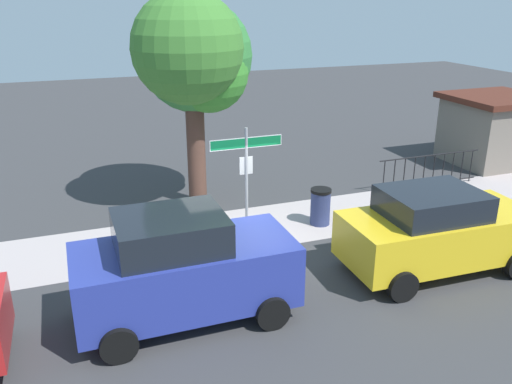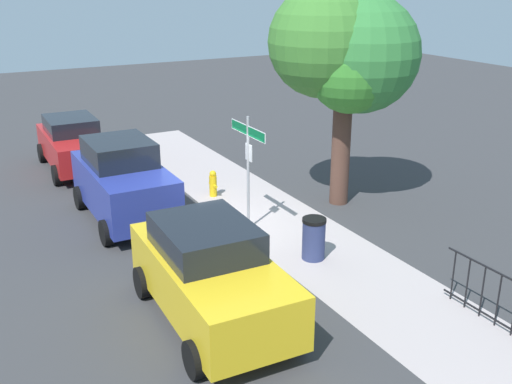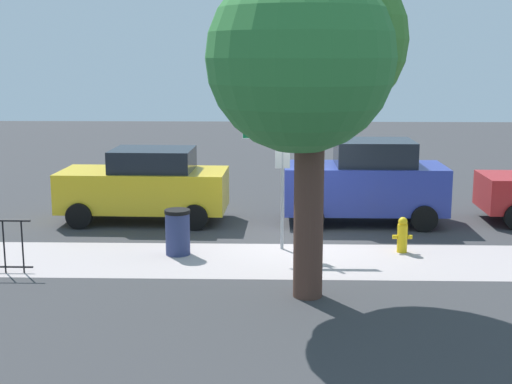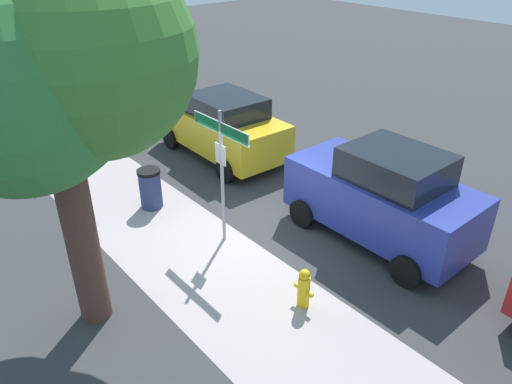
{
  "view_description": "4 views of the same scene",
  "coord_description": "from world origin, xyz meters",
  "px_view_note": "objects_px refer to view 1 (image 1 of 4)",
  "views": [
    {
      "loc": [
        -3.36,
        -10.73,
        5.75
      ],
      "look_at": [
        0.69,
        0.29,
        1.38
      ],
      "focal_mm": 37.39,
      "sensor_mm": 36.0,
      "label": 1
    },
    {
      "loc": [
        12.98,
        -6.12,
        6.1
      ],
      "look_at": [
        1.33,
        0.17,
        1.29
      ],
      "focal_mm": 42.04,
      "sensor_mm": 36.0,
      "label": 2
    },
    {
      "loc": [
        0.66,
        15.62,
        4.21
      ],
      "look_at": [
        1.09,
        -0.26,
        1.15
      ],
      "focal_mm": 50.12,
      "sensor_mm": 36.0,
      "label": 3
    },
    {
      "loc": [
        -6.63,
        5.56,
        5.99
      ],
      "look_at": [
        0.2,
        -0.25,
        1.04
      ],
      "focal_mm": 34.1,
      "sensor_mm": 36.0,
      "label": 4
    }
  ],
  "objects_px": {
    "utility_shed": "(494,129)",
    "fire_hydrant": "(138,243)",
    "car_yellow": "(437,230)",
    "trash_bin": "(320,206)",
    "car_blue": "(183,268)",
    "street_sign": "(246,164)",
    "shade_tree": "(195,57)"
  },
  "relations": [
    {
      "from": "utility_shed",
      "to": "street_sign",
      "type": "bearing_deg",
      "value": -162.13
    },
    {
      "from": "car_blue",
      "to": "trash_bin",
      "type": "height_order",
      "value": "car_blue"
    },
    {
      "from": "street_sign",
      "to": "shade_tree",
      "type": "bearing_deg",
      "value": 96.95
    },
    {
      "from": "street_sign",
      "to": "trash_bin",
      "type": "relative_size",
      "value": 2.97
    },
    {
      "from": "utility_shed",
      "to": "fire_hydrant",
      "type": "xyz_separation_m",
      "value": [
        -13.13,
        -3.2,
        -0.85
      ]
    },
    {
      "from": "shade_tree",
      "to": "trash_bin",
      "type": "distance_m",
      "value": 5.19
    },
    {
      "from": "car_yellow",
      "to": "trash_bin",
      "type": "bearing_deg",
      "value": 113.24
    },
    {
      "from": "fire_hydrant",
      "to": "shade_tree",
      "type": "bearing_deg",
      "value": 52.14
    },
    {
      "from": "street_sign",
      "to": "car_yellow",
      "type": "distance_m",
      "value": 4.47
    },
    {
      "from": "car_yellow",
      "to": "fire_hydrant",
      "type": "xyz_separation_m",
      "value": [
        -6.06,
        2.8,
        -0.56
      ]
    },
    {
      "from": "fire_hydrant",
      "to": "trash_bin",
      "type": "distance_m",
      "value": 4.84
    },
    {
      "from": "street_sign",
      "to": "utility_shed",
      "type": "xyz_separation_m",
      "value": [
        10.54,
        3.4,
        -0.83
      ]
    },
    {
      "from": "street_sign",
      "to": "utility_shed",
      "type": "relative_size",
      "value": 0.91
    },
    {
      "from": "shade_tree",
      "to": "car_blue",
      "type": "relative_size",
      "value": 1.47
    },
    {
      "from": "car_yellow",
      "to": "utility_shed",
      "type": "height_order",
      "value": "utility_shed"
    },
    {
      "from": "street_sign",
      "to": "utility_shed",
      "type": "height_order",
      "value": "street_sign"
    },
    {
      "from": "trash_bin",
      "to": "car_blue",
      "type": "bearing_deg",
      "value": -144.91
    },
    {
      "from": "car_blue",
      "to": "car_yellow",
      "type": "relative_size",
      "value": 0.94
    },
    {
      "from": "utility_shed",
      "to": "fire_hydrant",
      "type": "relative_size",
      "value": 4.12
    },
    {
      "from": "car_yellow",
      "to": "trash_bin",
      "type": "height_order",
      "value": "car_yellow"
    },
    {
      "from": "street_sign",
      "to": "fire_hydrant",
      "type": "distance_m",
      "value": 3.1
    },
    {
      "from": "street_sign",
      "to": "fire_hydrant",
      "type": "xyz_separation_m",
      "value": [
        -2.6,
        0.2,
        -1.68
      ]
    },
    {
      "from": "street_sign",
      "to": "car_blue",
      "type": "distance_m",
      "value": 3.48
    },
    {
      "from": "street_sign",
      "to": "car_blue",
      "type": "height_order",
      "value": "street_sign"
    },
    {
      "from": "street_sign",
      "to": "shade_tree",
      "type": "distance_m",
      "value": 3.74
    },
    {
      "from": "car_yellow",
      "to": "car_blue",
      "type": "bearing_deg",
      "value": -178.82
    },
    {
      "from": "car_yellow",
      "to": "trash_bin",
      "type": "xyz_separation_m",
      "value": [
        -1.23,
        3.1,
        -0.45
      ]
    },
    {
      "from": "fire_hydrant",
      "to": "trash_bin",
      "type": "xyz_separation_m",
      "value": [
        4.83,
        0.3,
        0.11
      ]
    },
    {
      "from": "street_sign",
      "to": "shade_tree",
      "type": "relative_size",
      "value": 0.49
    },
    {
      "from": "street_sign",
      "to": "car_yellow",
      "type": "bearing_deg",
      "value": -36.91
    },
    {
      "from": "shade_tree",
      "to": "car_yellow",
      "type": "relative_size",
      "value": 1.39
    },
    {
      "from": "utility_shed",
      "to": "fire_hydrant",
      "type": "bearing_deg",
      "value": -166.31
    }
  ]
}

